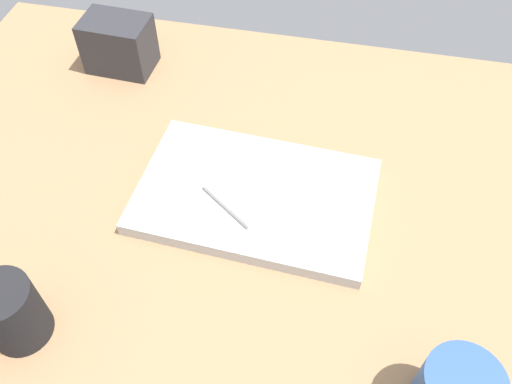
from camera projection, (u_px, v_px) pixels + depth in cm
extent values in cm
cube|color=#9E7751|center=(257.00, 199.00, 81.95)|extent=(120.00, 80.00, 3.00)
cube|color=#B7BABC|center=(256.00, 196.00, 79.00)|extent=(35.22, 23.63, 2.13)
cube|color=silver|center=(239.00, 197.00, 76.87)|extent=(11.07, 10.12, 1.08)
cube|color=white|center=(239.00, 194.00, 76.39)|extent=(7.37, 6.97, 0.14)
cube|color=#2D2D33|center=(119.00, 44.00, 96.01)|extent=(11.99, 8.58, 9.58)
cylinder|color=black|center=(11.00, 313.00, 63.28)|extent=(7.30, 7.30, 9.50)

